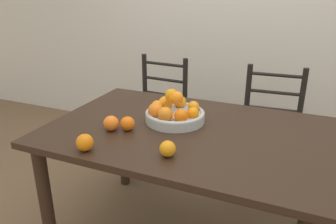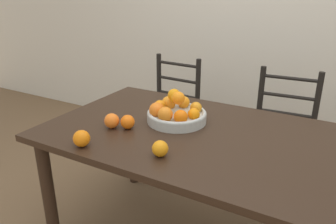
{
  "view_description": "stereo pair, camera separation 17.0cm",
  "coord_description": "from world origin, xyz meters",
  "views": [
    {
      "loc": [
        0.52,
        -1.48,
        1.45
      ],
      "look_at": [
        -0.1,
        -0.03,
        0.83
      ],
      "focal_mm": 35.0,
      "sensor_mm": 36.0,
      "label": 1
    },
    {
      "loc": [
        0.67,
        -1.41,
        1.45
      ],
      "look_at": [
        -0.1,
        -0.03,
        0.83
      ],
      "focal_mm": 35.0,
      "sensor_mm": 36.0,
      "label": 2
    }
  ],
  "objects": [
    {
      "name": "chair_right",
      "position": [
        0.35,
        0.79,
        0.45
      ],
      "size": [
        0.45,
        0.43,
        0.91
      ],
      "rotation": [
        0.0,
        0.0,
        0.07
      ],
      "color": "black",
      "rests_on": "ground_plane"
    },
    {
      "name": "dining_table",
      "position": [
        0.0,
        0.0,
        0.64
      ],
      "size": [
        1.46,
        0.97,
        0.74
      ],
      "color": "black",
      "rests_on": "ground_plane"
    },
    {
      "name": "wall_back",
      "position": [
        0.0,
        1.53,
        1.3
      ],
      "size": [
        8.0,
        0.06,
        2.6
      ],
      "color": "beige",
      "rests_on": "ground_plane"
    },
    {
      "name": "fruit_bowl",
      "position": [
        -0.11,
        0.07,
        0.79
      ],
      "size": [
        0.33,
        0.33,
        0.17
      ],
      "color": "#B2B7B2",
      "rests_on": "dining_table"
    },
    {
      "name": "chair_left",
      "position": [
        -0.55,
        0.79,
        0.45
      ],
      "size": [
        0.45,
        0.43,
        0.91
      ],
      "rotation": [
        0.0,
        0.0,
        -0.07
      ],
      "color": "black",
      "rests_on": "ground_plane"
    },
    {
      "name": "orange_loose_1",
      "position": [
        -0.35,
        -0.41,
        0.78
      ],
      "size": [
        0.08,
        0.08,
        0.08
      ],
      "color": "orange",
      "rests_on": "dining_table"
    },
    {
      "name": "orange_loose_0",
      "position": [
        -0.28,
        -0.14,
        0.78
      ],
      "size": [
        0.07,
        0.07,
        0.07
      ],
      "color": "orange",
      "rests_on": "dining_table"
    },
    {
      "name": "orange_loose_3",
      "position": [
        0.02,
        -0.31,
        0.78
      ],
      "size": [
        0.07,
        0.07,
        0.07
      ],
      "color": "orange",
      "rests_on": "dining_table"
    },
    {
      "name": "orange_loose_2",
      "position": [
        -0.36,
        -0.17,
        0.78
      ],
      "size": [
        0.08,
        0.08,
        0.08
      ],
      "color": "orange",
      "rests_on": "dining_table"
    }
  ]
}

